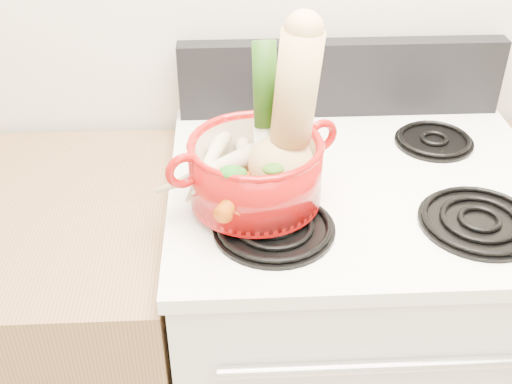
{
  "coord_description": "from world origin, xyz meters",
  "views": [
    {
      "loc": [
        -0.27,
        0.32,
        1.67
      ],
      "look_at": [
        -0.22,
        1.3,
        1.0
      ],
      "focal_mm": 45.0,
      "sensor_mm": 36.0,
      "label": 1
    }
  ],
  "objects_px": {
    "stove_body": "(343,345)",
    "squash": "(296,115)",
    "dutch_oven": "(255,171)",
    "leek": "(265,115)"
  },
  "relations": [
    {
      "from": "stove_body",
      "to": "squash",
      "type": "relative_size",
      "value": 2.94
    },
    {
      "from": "dutch_oven",
      "to": "leek",
      "type": "relative_size",
      "value": 0.87
    },
    {
      "from": "stove_body",
      "to": "dutch_oven",
      "type": "xyz_separation_m",
      "value": [
        -0.22,
        -0.08,
        0.57
      ]
    },
    {
      "from": "stove_body",
      "to": "leek",
      "type": "relative_size",
      "value": 3.26
    },
    {
      "from": "squash",
      "to": "dutch_oven",
      "type": "bearing_deg",
      "value": -169.62
    },
    {
      "from": "squash",
      "to": "leek",
      "type": "bearing_deg",
      "value": 165.55
    },
    {
      "from": "dutch_oven",
      "to": "squash",
      "type": "xyz_separation_m",
      "value": [
        0.07,
        -0.01,
        0.12
      ]
    },
    {
      "from": "leek",
      "to": "stove_body",
      "type": "bearing_deg",
      "value": 9.51
    },
    {
      "from": "stove_body",
      "to": "squash",
      "type": "bearing_deg",
      "value": -148.48
    },
    {
      "from": "leek",
      "to": "dutch_oven",
      "type": "bearing_deg",
      "value": -135.02
    }
  ]
}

